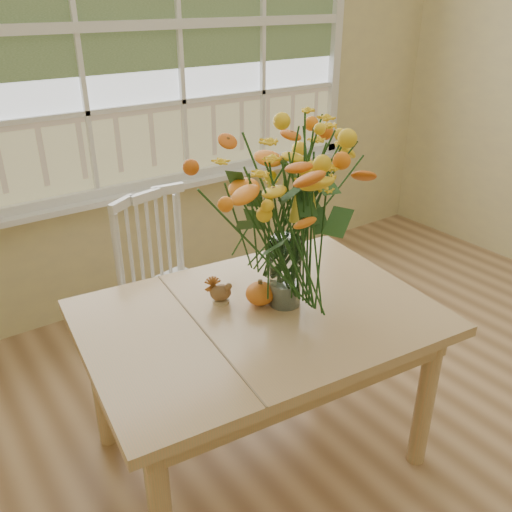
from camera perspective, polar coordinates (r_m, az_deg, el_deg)
wall_back at (r=3.17m, az=-8.23°, el=19.45°), size 4.00×0.02×2.70m
window at (r=3.13m, az=-8.10°, el=22.70°), size 2.42×0.12×1.74m
dining_table at (r=2.01m, az=0.33°, el=-8.19°), size 1.33×1.02×0.66m
windsor_chair at (r=2.58m, az=-9.62°, el=-2.23°), size 0.48×0.47×0.88m
flower_vase at (r=1.85m, az=3.29°, el=5.46°), size 0.55×0.55×0.65m
pumpkin at (r=1.99m, az=0.44°, el=-4.08°), size 0.11×0.11×0.08m
turkey_figurine at (r=2.01m, az=-3.75°, el=-3.88°), size 0.10×0.08×0.10m
dark_gourd at (r=2.01m, az=0.39°, el=-3.85°), size 0.13×0.09×0.07m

